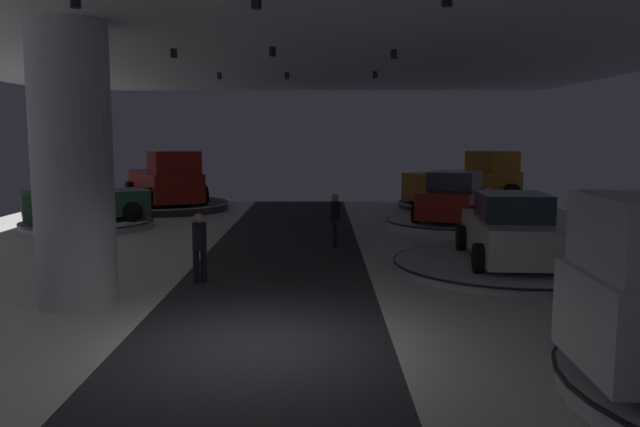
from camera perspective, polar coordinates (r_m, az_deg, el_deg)
name	(u,v)px	position (r m, az deg, el deg)	size (l,w,h in m)	color
ground	(253,348)	(10.42, -6.02, -11.85)	(24.00, 44.00, 0.06)	silver
column_left	(69,165)	(13.36, -21.52, 4.02)	(1.53, 1.53, 5.50)	silver
display_platform_mid_right	(506,265)	(16.56, 16.30, -4.42)	(5.76, 5.76, 0.22)	#B7B7BC
display_car_mid_right	(508,231)	(16.38, 16.43, -1.48)	(2.50, 4.35, 1.71)	silver
display_platform_far_left	(84,224)	(24.26, -20.36, -0.90)	(4.59, 4.59, 0.29)	silver
display_car_far_left	(82,199)	(24.16, -20.53, 1.19)	(4.56, 3.56, 1.71)	#2D5638
display_platform_far_right	(452,224)	(23.06, 11.69, -0.91)	(4.85, 4.85, 0.36)	silver
display_car_far_right	(452,198)	(22.92, 11.73, 1.37)	(3.47, 4.57, 1.71)	maroon
display_platform_deep_right	(459,204)	(29.97, 12.34, 0.81)	(5.90, 5.90, 0.27)	#333338
pickup_truck_deep_right	(465,181)	(30.08, 12.87, 2.83)	(5.68, 4.38, 2.30)	#B77519
display_platform_deep_left	(162,206)	(29.22, -13.94, 0.69)	(5.68, 5.68, 0.35)	#333338
pickup_truck_deep_left	(163,182)	(28.81, -13.85, 2.79)	(4.44, 5.67, 2.30)	maroon
visitor_walking_near	(196,243)	(14.69, -11.00, -2.62)	(0.32, 0.32, 1.59)	black
visitor_walking_far	(332,217)	(18.99, 1.08, -0.30)	(0.32, 0.32, 1.59)	black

